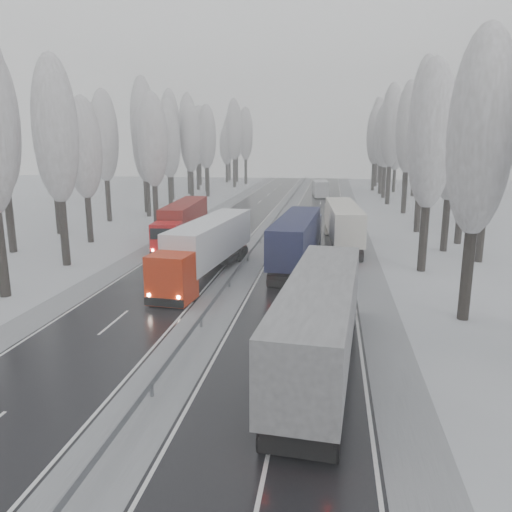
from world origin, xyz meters
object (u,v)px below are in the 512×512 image
(truck_cream_box, at_px, (342,221))
(box_truck_distant, at_px, (320,188))
(truck_red_red, at_px, (183,220))
(truck_grey_tarp, at_px, (322,313))
(truck_blue_box, at_px, (298,236))
(truck_red_white, at_px, (207,245))

(truck_cream_box, distance_m, box_truck_distant, 45.78)
(truck_red_red, bearing_deg, truck_grey_tarp, -65.54)
(truck_cream_box, height_order, truck_red_red, truck_cream_box)
(truck_cream_box, relative_size, truck_red_red, 1.07)
(truck_grey_tarp, distance_m, box_truck_distant, 73.73)
(truck_red_red, bearing_deg, box_truck_distant, 70.19)
(truck_blue_box, bearing_deg, truck_cream_box, 69.90)
(truck_red_white, bearing_deg, truck_red_red, 119.86)
(truck_blue_box, height_order, box_truck_distant, truck_blue_box)
(truck_grey_tarp, relative_size, box_truck_distant, 2.09)
(truck_cream_box, xyz_separation_m, truck_red_red, (-16.36, -0.34, -0.16))
(box_truck_distant, distance_m, truck_red_white, 59.49)
(truck_grey_tarp, xyz_separation_m, truck_blue_box, (-2.44, 19.28, -0.11))
(truck_grey_tarp, bearing_deg, truck_red_white, 126.40)
(truck_cream_box, relative_size, box_truck_distant, 1.99)
(truck_grey_tarp, xyz_separation_m, truck_cream_box, (1.38, 28.04, -0.13))
(truck_red_white, height_order, truck_red_red, truck_red_white)
(truck_grey_tarp, height_order, truck_red_white, truck_grey_tarp)
(truck_grey_tarp, relative_size, truck_red_red, 1.12)
(truck_blue_box, xyz_separation_m, truck_red_white, (-6.68, -4.62, -0.01))
(truck_red_red, bearing_deg, truck_red_white, -69.75)
(truck_blue_box, distance_m, truck_cream_box, 9.56)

